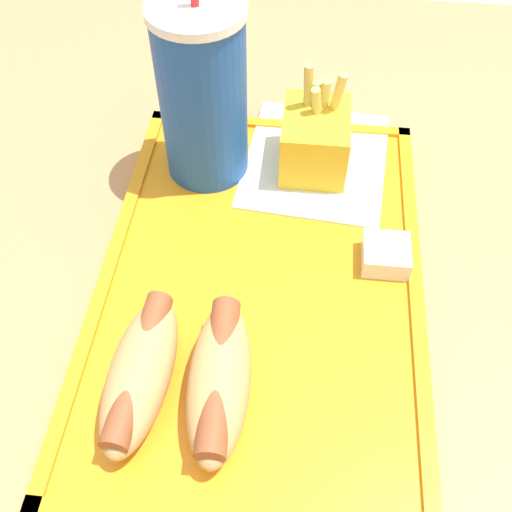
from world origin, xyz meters
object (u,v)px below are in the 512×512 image
hot_dog_far (135,371)px  hot_dog_near (214,379)px  fries_carton (311,139)px  soda_cup (198,95)px  sauce_cup_mayo (381,254)px

hot_dog_far → hot_dog_near: size_ratio=1.00×
hot_dog_near → fries_carton: bearing=-12.5°
fries_carton → soda_cup: bearing=97.1°
soda_cup → fries_carton: 0.12m
soda_cup → hot_dog_near: bearing=-169.1°
sauce_cup_mayo → hot_dog_near: bearing=137.9°
hot_dog_far → fries_carton: fries_carton is taller
hot_dog_far → sauce_cup_mayo: size_ratio=3.30×
hot_dog_far → fries_carton: 0.29m
fries_carton → hot_dog_near: bearing=167.5°
hot_dog_far → hot_dog_near: (0.00, -0.06, 0.00)m
soda_cup → fries_carton: size_ratio=1.91×
hot_dog_far → hot_dog_near: 0.06m
fries_carton → sauce_cup_mayo: bearing=-150.3°
sauce_cup_mayo → fries_carton: bearing=29.7°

